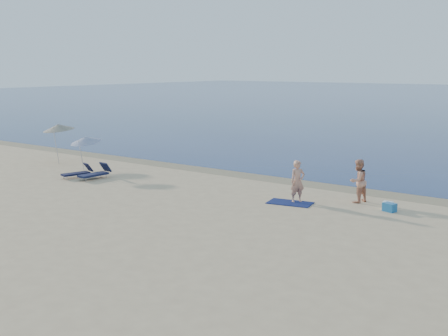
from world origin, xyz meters
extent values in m
cube|color=#847254|center=(0.00, 19.40, 0.00)|extent=(240.00, 1.60, 0.00)
imported|color=tan|center=(3.27, 15.74, 0.89)|extent=(0.72, 0.78, 1.78)
imported|color=tan|center=(5.33, 17.20, 0.92)|extent=(0.92, 1.05, 1.83)
cube|color=#0D1645|center=(3.13, 15.39, 0.02)|extent=(1.98, 1.33, 0.03)
cube|color=white|center=(6.79, 16.79, 0.16)|extent=(0.38, 0.33, 0.32)
cube|color=#1D619D|center=(6.97, 16.50, 0.17)|extent=(0.56, 0.46, 0.34)
cylinder|color=silver|center=(-9.02, 14.62, 0.89)|extent=(0.05, 0.36, 1.86)
cone|color=silver|center=(-9.02, 14.94, 1.81)|extent=(1.69, 1.71, 0.56)
sphere|color=silver|center=(-9.02, 14.94, 1.97)|extent=(0.05, 0.05, 0.05)
cylinder|color=silver|center=(-12.78, 15.91, 1.05)|extent=(0.14, 0.28, 2.18)
cone|color=beige|center=(-12.78, 16.15, 2.13)|extent=(2.36, 2.38, 0.54)
sphere|color=silver|center=(-12.78, 16.15, 2.32)|extent=(0.06, 0.06, 0.06)
cube|color=black|center=(-8.47, 13.74, 0.21)|extent=(0.88, 1.50, 0.09)
cube|color=black|center=(-8.28, 14.42, 0.47)|extent=(0.59, 0.47, 0.46)
cylinder|color=#A5A5AD|center=(-8.27, 13.68, 0.10)|extent=(0.03, 0.03, 0.21)
cube|color=#151B3B|center=(-7.45, 14.02, 0.23)|extent=(0.68, 1.60, 0.10)
cube|color=#151B3B|center=(-7.40, 14.80, 0.52)|extent=(0.60, 0.42, 0.51)
cylinder|color=#A5A5AD|center=(-7.22, 14.00, 0.11)|extent=(0.03, 0.03, 0.23)
camera|label=1|loc=(14.22, -4.69, 5.63)|focal=45.00mm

